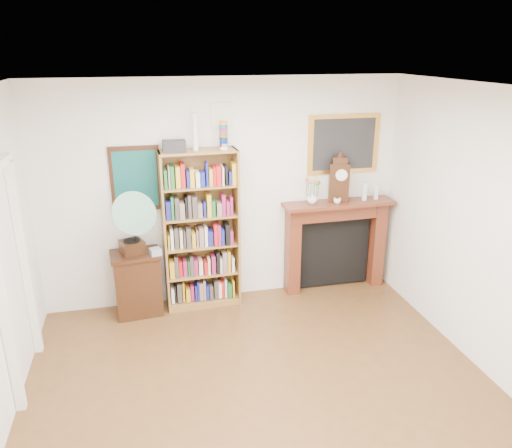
{
  "coord_description": "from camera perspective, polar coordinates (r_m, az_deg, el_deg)",
  "views": [
    {
      "loc": [
        -0.98,
        -3.39,
        3.11
      ],
      "look_at": [
        0.2,
        1.6,
        1.29
      ],
      "focal_mm": 35.0,
      "sensor_mm": 36.0,
      "label": 1
    }
  ],
  "objects": [
    {
      "name": "gramophone",
      "position": [
        5.84,
        -14.27,
        0.47
      ],
      "size": [
        0.68,
        0.76,
        0.82
      ],
      "rotation": [
        0.0,
        0.0,
        0.35
      ],
      "color": "black",
      "rests_on": "side_cabinet"
    },
    {
      "name": "small_picture",
      "position": [
        6.0,
        -3.87,
        12.24
      ],
      "size": [
        0.26,
        0.04,
        0.3
      ],
      "color": "white",
      "rests_on": "back_wall"
    },
    {
      "name": "bookshelf",
      "position": [
        6.08,
        -6.36,
        0.26
      ],
      "size": [
        0.93,
        0.36,
        2.29
      ],
      "rotation": [
        0.0,
        0.0,
        0.04
      ],
      "color": "brown",
      "rests_on": "floor"
    },
    {
      "name": "bottle_right",
      "position": [
        6.69,
        13.61,
        3.61
      ],
      "size": [
        0.06,
        0.06,
        0.2
      ],
      "primitive_type": "cylinder",
      "color": "silver",
      "rests_on": "fireplace"
    },
    {
      "name": "gilt_painting",
      "position": [
        6.5,
        9.98,
        8.98
      ],
      "size": [
        0.95,
        0.04,
        0.75
      ],
      "color": "gold",
      "rests_on": "back_wall"
    },
    {
      "name": "teal_poster",
      "position": [
        6.05,
        -13.61,
        5.04
      ],
      "size": [
        0.58,
        0.04,
        0.78
      ],
      "color": "black",
      "rests_on": "back_wall"
    },
    {
      "name": "bottle_left",
      "position": [
        6.61,
        12.33,
        3.69
      ],
      "size": [
        0.07,
        0.07,
        0.24
      ],
      "primitive_type": "cylinder",
      "color": "silver",
      "rests_on": "fireplace"
    },
    {
      "name": "cd_stack",
      "position": [
        6.0,
        -11.43,
        -3.12
      ],
      "size": [
        0.15,
        0.15,
        0.08
      ],
      "primitive_type": "cube",
      "rotation": [
        0.0,
        0.0,
        0.26
      ],
      "color": "#B7B8C4",
      "rests_on": "side_cabinet"
    },
    {
      "name": "teacup",
      "position": [
        6.42,
        9.26,
        2.65
      ],
      "size": [
        0.11,
        0.11,
        0.07
      ],
      "primitive_type": "imported",
      "rotation": [
        0.0,
        0.0,
        -0.16
      ],
      "color": "white",
      "rests_on": "fireplace"
    },
    {
      "name": "side_cabinet",
      "position": [
        6.28,
        -13.36,
        -6.6
      ],
      "size": [
        0.62,
        0.47,
        0.8
      ],
      "primitive_type": "cube",
      "rotation": [
        0.0,
        0.0,
        0.09
      ],
      "color": "black",
      "rests_on": "floor"
    },
    {
      "name": "flower_vase",
      "position": [
        6.37,
        6.43,
        2.94
      ],
      "size": [
        0.15,
        0.15,
        0.14
      ],
      "primitive_type": "imported",
      "rotation": [
        0.0,
        0.0,
        -0.16
      ],
      "color": "white",
      "rests_on": "fireplace"
    },
    {
      "name": "mantel_clock",
      "position": [
        6.45,
        9.47,
        4.96
      ],
      "size": [
        0.28,
        0.2,
        0.58
      ],
      "rotation": [
        0.0,
        0.0,
        -0.3
      ],
      "color": "black",
      "rests_on": "fireplace"
    },
    {
      "name": "fireplace",
      "position": [
        6.72,
        9.03,
        -1.43
      ],
      "size": [
        1.47,
        0.37,
        1.23
      ],
      "rotation": [
        0.0,
        0.0,
        0.02
      ],
      "color": "#542213",
      "rests_on": "floor"
    },
    {
      "name": "door_casing",
      "position": [
        5.1,
        -26.22,
        -3.84
      ],
      "size": [
        0.08,
        1.02,
        2.17
      ],
      "color": "white",
      "rests_on": "left_wall"
    },
    {
      "name": "room",
      "position": [
        3.92,
        2.54,
        -6.35
      ],
      "size": [
        4.51,
        5.01,
        2.81
      ],
      "color": "#553419",
      "rests_on": "ground"
    }
  ]
}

